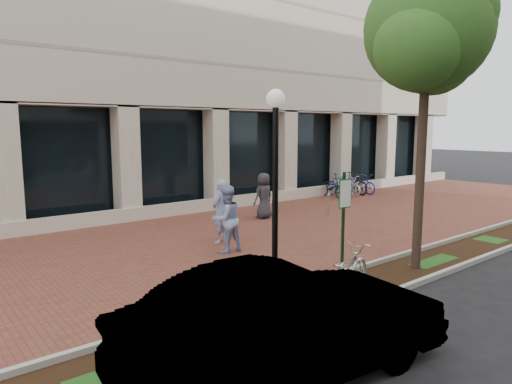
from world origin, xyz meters
TOP-DOWN VIEW (x-y plane):
  - ground at (0.00, 0.00)m, footprint 120.00×120.00m
  - brick_plaza at (0.00, 0.00)m, footprint 40.00×9.00m
  - planting_strip at (0.00, -5.25)m, footprint 40.00×1.50m
  - curb_plaza_side at (0.00, -4.50)m, footprint 40.00×0.12m
  - curb_street_side at (0.00, -6.00)m, footprint 40.00×0.12m
  - parking_sign at (-1.48, -5.05)m, footprint 0.34×0.07m
  - lamppost at (-3.01, -4.60)m, footprint 0.36×0.36m
  - street_tree at (1.08, -5.24)m, footprint 3.48×2.90m
  - locked_bicycle at (-1.78, -5.35)m, footprint 2.02×1.04m
  - pedestrian_left at (-1.24, -0.14)m, footprint 0.82×0.71m
  - pedestrian_mid at (-1.77, -1.16)m, footprint 0.92×0.72m
  - pedestrian_right at (2.08, 1.84)m, footprint 0.90×0.63m
  - bollard at (4.43, 0.70)m, footprint 0.12×0.12m
  - bike_rack_cluster at (9.21, 3.78)m, footprint 3.10×2.06m
  - sedan_near_curb at (-4.80, -6.91)m, footprint 4.93×2.20m

SIDE VIEW (x-z plane):
  - ground at x=0.00m, z-range 0.00..0.00m
  - brick_plaza at x=0.00m, z-range 0.00..0.01m
  - planting_strip at x=0.00m, z-range 0.00..0.01m
  - curb_plaza_side at x=0.00m, z-range 0.00..0.12m
  - curb_street_side at x=0.00m, z-range 0.00..0.12m
  - bollard at x=4.43m, z-range 0.01..0.89m
  - locked_bicycle at x=-1.78m, z-range 0.00..1.01m
  - bike_rack_cluster at x=9.21m, z-range -0.04..1.10m
  - sedan_near_curb at x=-4.80m, z-range 0.00..1.57m
  - pedestrian_right at x=2.08m, z-range 0.00..1.74m
  - pedestrian_mid at x=-1.77m, z-range 0.00..1.86m
  - pedestrian_left at x=-1.24m, z-range 0.00..1.90m
  - parking_sign at x=-1.48m, z-range 0.34..2.85m
  - lamppost at x=-3.01m, z-range 0.27..4.43m
  - street_tree at x=1.08m, z-range 1.91..9.03m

